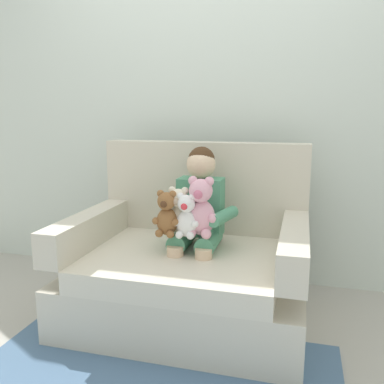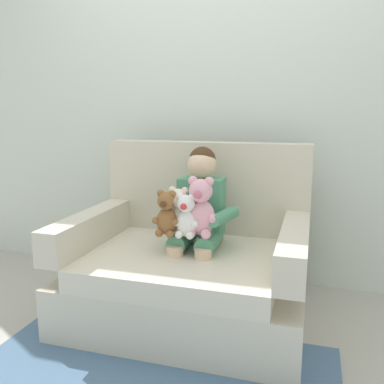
{
  "view_description": "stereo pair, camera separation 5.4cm",
  "coord_description": "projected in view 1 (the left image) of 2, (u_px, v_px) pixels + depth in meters",
  "views": [
    {
      "loc": [
        0.61,
        -2.16,
        1.2
      ],
      "look_at": [
        0.04,
        -0.05,
        0.77
      ],
      "focal_mm": 38.51,
      "sensor_mm": 36.0,
      "label": 1
    },
    {
      "loc": [
        0.66,
        -2.15,
        1.2
      ],
      "look_at": [
        0.04,
        -0.05,
        0.77
      ],
      "focal_mm": 38.51,
      "sensor_mm": 36.0,
      "label": 2
    }
  ],
  "objects": [
    {
      "name": "plush_cream",
      "position": [
        178.0,
        212.0,
        2.27
      ],
      "size": [
        0.16,
        0.13,
        0.27
      ],
      "rotation": [
        0.0,
        0.0,
        0.33
      ],
      "color": "silver",
      "rests_on": "armchair"
    },
    {
      "name": "plush_white",
      "position": [
        186.0,
        217.0,
        2.21
      ],
      "size": [
        0.15,
        0.12,
        0.24
      ],
      "rotation": [
        0.0,
        0.0,
        -0.32
      ],
      "color": "white",
      "rests_on": "armchair"
    },
    {
      "name": "back_wall",
      "position": [
        216.0,
        97.0,
        2.89
      ],
      "size": [
        6.0,
        0.1,
        2.6
      ],
      "primitive_type": "cube",
      "color": "silver",
      "rests_on": "ground"
    },
    {
      "name": "armchair",
      "position": [
        190.0,
        266.0,
        2.43
      ],
      "size": [
        1.32,
        0.98,
        1.01
      ],
      "color": "beige",
      "rests_on": "ground"
    },
    {
      "name": "plush_pink",
      "position": [
        201.0,
        208.0,
        2.23
      ],
      "size": [
        0.2,
        0.16,
        0.33
      ],
      "rotation": [
        0.0,
        0.0,
        0.05
      ],
      "color": "#EAA8BC",
      "rests_on": "armchair"
    },
    {
      "name": "seated_child",
      "position": [
        198.0,
        211.0,
        2.38
      ],
      "size": [
        0.45,
        0.39,
        0.82
      ],
      "rotation": [
        0.0,
        0.0,
        0.01
      ],
      "color": "#4C9370",
      "rests_on": "armchair"
    },
    {
      "name": "plush_brown",
      "position": [
        167.0,
        215.0,
        2.24
      ],
      "size": [
        0.15,
        0.12,
        0.25
      ],
      "rotation": [
        0.0,
        0.0,
        0.36
      ],
      "color": "brown",
      "rests_on": "armchair"
    },
    {
      "name": "ground_plane",
      "position": [
        188.0,
        318.0,
        2.43
      ],
      "size": [
        8.0,
        8.0,
        0.0
      ],
      "primitive_type": "plane",
      "color": "#ADA89E"
    }
  ]
}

